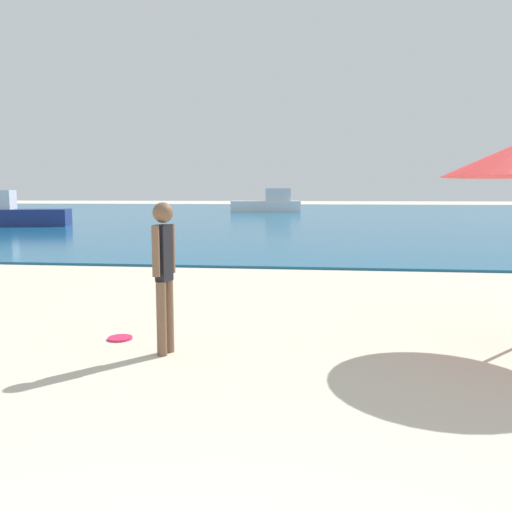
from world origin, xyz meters
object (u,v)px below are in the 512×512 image
Objects in this scene: boat_near at (10,214)px; boat_far at (268,204)px; frisbee at (120,338)px; person_standing at (164,269)px.

boat_far is (10.85, 19.64, 0.07)m from boat_near.
boat_far is (-1.81, 37.71, 0.73)m from frisbee.
boat_far is at bearing 46.22° from boat_near.
person_standing is 38.26m from boat_far.
boat_near is at bearing 125.01° from frisbee.
boat_far is (-2.49, 38.17, -0.17)m from person_standing.
frisbee is 37.76m from boat_far.
frisbee is 0.05× the size of boat_far.
boat_near is (-12.66, 18.07, 0.65)m from frisbee.
person_standing is 5.66× the size of frisbee.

